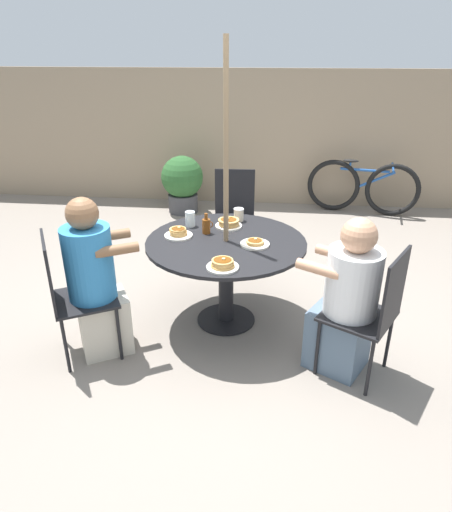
% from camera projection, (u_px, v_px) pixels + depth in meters
% --- Properties ---
extents(ground_plane, '(12.00, 12.00, 0.00)m').
position_uv_depth(ground_plane, '(226.00, 320.00, 3.75)').
color(ground_plane, gray).
extents(back_fence, '(10.00, 0.06, 1.78)m').
position_uv_depth(back_fence, '(250.00, 139.00, 6.17)').
color(back_fence, gray).
rests_on(back_fence, ground).
extents(patio_table, '(1.22, 1.22, 0.71)m').
position_uv_depth(patio_table, '(226.00, 255.00, 3.50)').
color(patio_table, black).
rests_on(patio_table, ground).
extents(umbrella_pole, '(0.04, 0.04, 2.12)m').
position_uv_depth(umbrella_pole, '(226.00, 196.00, 3.30)').
color(umbrella_pole, '#846B4C').
rests_on(umbrella_pole, ground).
extents(patio_chair_north, '(0.57, 0.57, 0.93)m').
position_uv_depth(patio_chair_north, '(70.00, 291.00, 3.12)').
color(patio_chair_north, black).
rests_on(patio_chair_north, ground).
extents(diner_north, '(0.54, 0.50, 1.18)m').
position_uv_depth(diner_north, '(96.00, 284.00, 3.17)').
color(diner_north, beige).
rests_on(diner_north, ground).
extents(patio_chair_east, '(0.58, 0.58, 0.93)m').
position_uv_depth(patio_chair_east, '(373.00, 309.00, 2.91)').
color(patio_chair_east, black).
rests_on(patio_chair_east, ground).
extents(diner_east, '(0.57, 0.53, 1.11)m').
position_uv_depth(diner_east, '(346.00, 303.00, 3.01)').
color(diner_east, slate).
rests_on(diner_east, ground).
extents(patio_chair_south, '(0.44, 0.44, 0.93)m').
position_uv_depth(patio_chair_south, '(234.00, 212.00, 4.58)').
color(patio_chair_south, black).
rests_on(patio_chair_south, ground).
extents(pancake_plate_a, '(0.22, 0.22, 0.08)m').
position_uv_depth(pancake_plate_a, '(178.00, 233.00, 3.52)').
color(pancake_plate_a, silver).
rests_on(pancake_plate_a, patio_table).
extents(pancake_plate_b, '(0.22, 0.22, 0.08)m').
position_uv_depth(pancake_plate_b, '(229.00, 223.00, 3.70)').
color(pancake_plate_b, silver).
rests_on(pancake_plate_b, patio_table).
extents(pancake_plate_c, '(0.22, 0.22, 0.05)m').
position_uv_depth(pancake_plate_c, '(255.00, 243.00, 3.37)').
color(pancake_plate_c, silver).
rests_on(pancake_plate_c, patio_table).
extents(pancake_plate_d, '(0.22, 0.22, 0.07)m').
position_uv_depth(pancake_plate_d, '(223.00, 265.00, 3.02)').
color(pancake_plate_d, silver).
rests_on(pancake_plate_d, patio_table).
extents(syrup_bottle, '(0.09, 0.06, 0.16)m').
position_uv_depth(syrup_bottle, '(206.00, 226.00, 3.56)').
color(syrup_bottle, brown).
rests_on(syrup_bottle, patio_table).
extents(coffee_cup, '(0.09, 0.09, 0.11)m').
position_uv_depth(coffee_cup, '(239.00, 215.00, 3.82)').
color(coffee_cup, beige).
rests_on(coffee_cup, patio_table).
extents(drinking_glass_a, '(0.08, 0.08, 0.12)m').
position_uv_depth(drinking_glass_a, '(190.00, 219.00, 3.70)').
color(drinking_glass_a, silver).
rests_on(drinking_glass_a, patio_table).
extents(bicycle, '(1.42, 0.45, 0.71)m').
position_uv_depth(bicycle, '(363.00, 187.00, 5.98)').
color(bicycle, black).
rests_on(bicycle, ground).
extents(potted_shrub, '(0.55, 0.55, 0.75)m').
position_uv_depth(potted_shrub, '(182.00, 182.00, 5.99)').
color(potted_shrub, '#3D3D3F').
rests_on(potted_shrub, ground).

